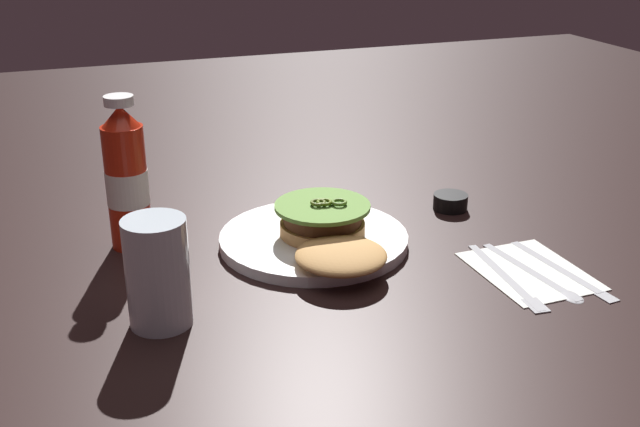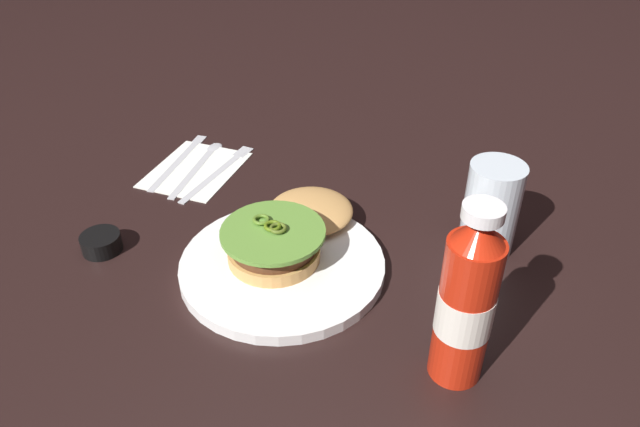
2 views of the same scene
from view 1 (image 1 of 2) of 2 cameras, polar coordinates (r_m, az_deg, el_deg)
The scene contains 10 objects.
ground_plane at distance 1.03m, azimuth 0.24°, elevation -4.76°, with size 3.00×3.00×0.00m, color black.
dinner_plate at distance 1.12m, azimuth -0.47°, elevation -1.91°, with size 0.27×0.27×0.02m, color white.
burger_sandwich at distance 1.08m, azimuth 0.64°, elevation -1.33°, with size 0.23×0.14×0.05m.
ketchup_bottle at distance 1.11m, azimuth -14.07°, elevation 2.48°, with size 0.06×0.06×0.22m.
water_glass at distance 0.91m, azimuth -11.88°, elevation -4.29°, with size 0.07×0.07×0.13m, color silver.
condiment_cup at distance 1.26m, azimuth 9.59°, elevation 0.86°, with size 0.05×0.05×0.03m, color black.
napkin at distance 1.08m, azimuth 15.19°, elevation -4.09°, with size 0.17×0.13×0.00m, color white.
fork_utensil at distance 1.04m, azimuth 13.92°, elevation -4.76°, with size 0.20×0.03×0.00m.
spoon_utensil at distance 1.06m, azimuth 16.25°, elevation -4.55°, with size 0.19×0.04×0.00m.
butter_knife at distance 1.08m, azimuth 17.79°, elevation -4.08°, with size 0.20×0.03×0.00m.
Camera 1 is at (0.86, -0.31, 0.47)m, focal length 43.39 mm.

